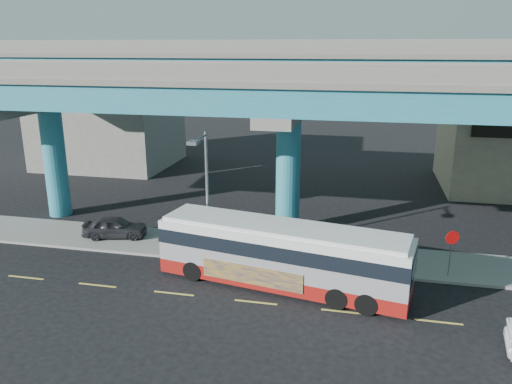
% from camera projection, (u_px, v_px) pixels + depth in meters
% --- Properties ---
extents(ground, '(120.00, 120.00, 0.00)m').
position_uv_depth(ground, '(257.00, 299.00, 23.22)').
color(ground, black).
rests_on(ground, ground).
extents(sidewalk, '(70.00, 4.00, 0.15)m').
position_uv_depth(sidewalk, '(278.00, 252.00, 28.35)').
color(sidewalk, gray).
rests_on(sidewalk, ground).
extents(lane_markings, '(58.00, 0.12, 0.01)m').
position_uv_depth(lane_markings, '(256.00, 302.00, 22.94)').
color(lane_markings, '#D8C64C').
rests_on(lane_markings, ground).
extents(viaduct, '(52.00, 12.40, 11.70)m').
position_uv_depth(viaduct, '(290.00, 85.00, 29.18)').
color(viaduct, '#25688D').
rests_on(viaduct, ground).
extents(building_concrete, '(12.00, 10.00, 9.00)m').
position_uv_depth(building_concrete, '(108.00, 119.00, 48.53)').
color(building_concrete, gray).
rests_on(building_concrete, ground).
extents(transit_bus, '(12.57, 4.84, 3.16)m').
position_uv_depth(transit_bus, '(282.00, 253.00, 24.08)').
color(transit_bus, maroon).
rests_on(transit_bus, ground).
extents(parked_car, '(3.26, 4.49, 1.29)m').
position_uv_depth(parked_car, '(115.00, 227.00, 30.20)').
color(parked_car, '#2D2E33').
rests_on(parked_car, sidewalk).
extents(street_lamp, '(0.50, 2.31, 6.95)m').
position_uv_depth(street_lamp, '(204.00, 179.00, 25.87)').
color(street_lamp, gray).
rests_on(street_lamp, sidewalk).
extents(stop_sign, '(0.70, 0.27, 2.44)m').
position_uv_depth(stop_sign, '(452.00, 244.00, 24.77)').
color(stop_sign, gray).
rests_on(stop_sign, sidewalk).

